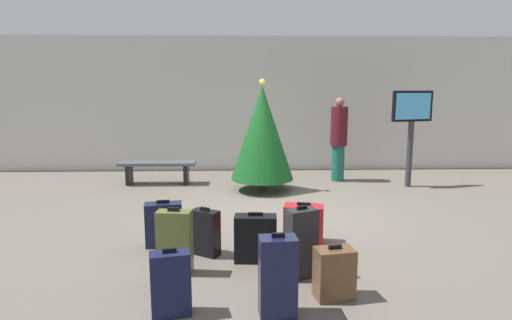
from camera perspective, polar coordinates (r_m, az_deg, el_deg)
name	(u,v)px	position (r m, az deg, el deg)	size (l,w,h in m)	color
ground_plane	(277,212)	(7.17, 2.76, -6.89)	(16.00, 16.00, 0.00)	#665E54
back_wall	(265,104)	(10.64, 1.19, 7.42)	(16.00, 0.20, 3.24)	beige
holiday_tree	(262,133)	(8.41, 0.83, 3.63)	(1.24, 1.24, 2.20)	#4C3319
flight_info_kiosk	(412,120)	(9.28, 19.98, 5.03)	(0.89, 0.30, 1.97)	#333338
waiting_bench	(158,167)	(9.32, -12.95, -0.94)	(1.60, 0.44, 0.48)	#4C5159
traveller_0	(339,138)	(9.50, 10.93, 2.95)	(0.52, 0.52, 1.82)	#19594C
suitcase_0	(256,238)	(5.15, -0.06, -10.38)	(0.51, 0.26, 0.60)	black
suitcase_1	(301,243)	(4.74, 6.03, -10.97)	(0.38, 0.30, 0.80)	#232326
suitcase_2	(175,242)	(4.89, -10.75, -10.70)	(0.39, 0.23, 0.76)	#59602D
suitcase_3	(171,284)	(4.09, -11.28, -15.84)	(0.39, 0.26, 0.64)	#141938
suitcase_4	(334,273)	(4.40, 10.35, -14.59)	(0.41, 0.30, 0.54)	brown
suitcase_5	(164,224)	(5.76, -12.15, -8.34)	(0.50, 0.29, 0.61)	#141938
suitcase_6	(304,224)	(5.80, 6.34, -8.40)	(0.56, 0.38, 0.54)	#B2191E
suitcase_7	(278,276)	(4.00, 2.92, -15.19)	(0.35, 0.24, 0.78)	#141938
suitcase_8	(205,233)	(5.37, -6.74, -9.56)	(0.38, 0.32, 0.60)	black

